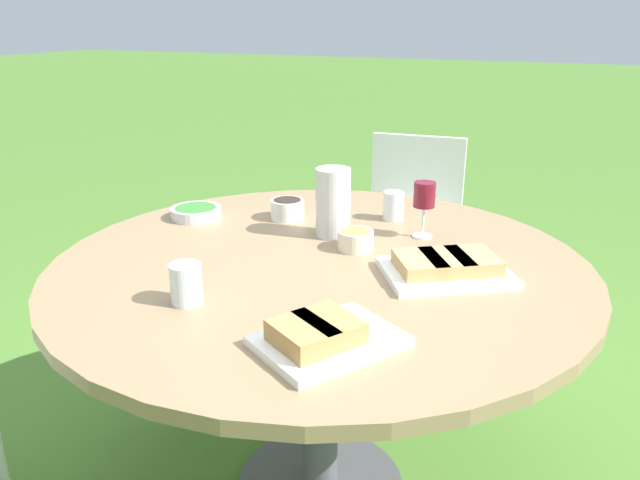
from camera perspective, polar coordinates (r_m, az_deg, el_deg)
dining_table at (r=1.77m, az=0.00°, el=-4.72°), size 1.49×1.49×0.78m
chair_near_left at (r=2.96m, az=8.27°, el=2.11°), size 0.47×0.45×0.89m
water_pitcher at (r=1.89m, az=1.19°, el=3.46°), size 0.11×0.11×0.21m
wine_glass at (r=1.90m, az=9.52°, el=3.86°), size 0.07×0.07×0.17m
platter_bread_main at (r=1.65m, az=11.46°, el=-2.43°), size 0.40×0.37×0.06m
platter_charcuterie at (r=1.28m, az=0.22°, el=-8.80°), size 0.33×0.35×0.06m
bowl_fries at (r=1.80m, az=3.26°, el=0.10°), size 0.10×0.10×0.06m
bowl_salad at (r=2.13m, az=-11.28°, el=2.53°), size 0.17×0.17×0.04m
bowl_olives at (r=2.08m, az=-3.00°, el=2.93°), size 0.11×0.11×0.07m
cup_water_near at (r=1.50m, az=-12.15°, el=-3.94°), size 0.08×0.08×0.10m
cup_water_far at (r=2.08m, az=6.72°, el=3.13°), size 0.07×0.07×0.09m
handbag at (r=3.12m, az=-13.02°, el=-5.10°), size 0.30×0.14×0.37m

